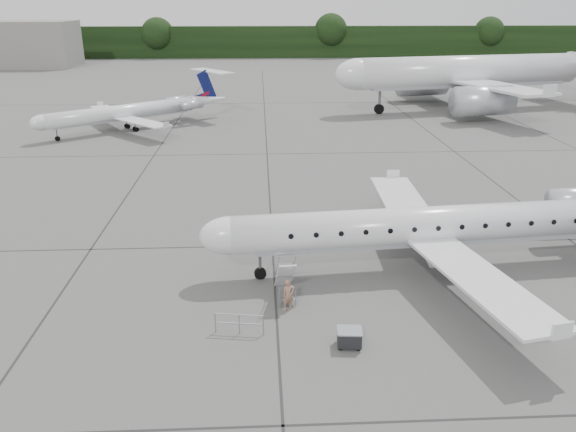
{
  "coord_description": "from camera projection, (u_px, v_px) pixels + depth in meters",
  "views": [
    {
      "loc": [
        -7.61,
        -26.21,
        14.15
      ],
      "look_at": [
        -6.08,
        4.65,
        2.3
      ],
      "focal_mm": 35.0,
      "sensor_mm": 36.0,
      "label": 1
    }
  ],
  "objects": [
    {
      "name": "main_regional_jet",
      "position": [
        435.0,
        207.0,
        30.51
      ],
      "size": [
        30.33,
        23.04,
        7.34
      ],
      "primitive_type": null,
      "rotation": [
        0.0,
        0.0,
        0.09
      ],
      "color": "silver",
      "rests_on": "ground"
    },
    {
      "name": "treeline",
      "position": [
        287.0,
        42.0,
        149.66
      ],
      "size": [
        260.0,
        4.0,
        8.0
      ],
      "primitive_type": "cube",
      "color": "black",
      "rests_on": "ground"
    },
    {
      "name": "airstair",
      "position": [
        285.0,
        277.0,
        28.3
      ],
      "size": [
        1.04,
        2.26,
        2.3
      ],
      "primitive_type": null,
      "rotation": [
        0.0,
        0.0,
        0.09
      ],
      "color": "silver",
      "rests_on": "ground"
    },
    {
      "name": "baggage_cart",
      "position": [
        349.0,
        338.0,
        24.43
      ],
      "size": [
        1.1,
        0.92,
        0.9
      ],
      "primitive_type": null,
      "rotation": [
        0.0,
        0.0,
        -0.09
      ],
      "color": "black",
      "rests_on": "ground"
    },
    {
      "name": "passenger",
      "position": [
        288.0,
        295.0,
        27.28
      ],
      "size": [
        0.68,
        0.57,
        1.59
      ],
      "primitive_type": "imported",
      "rotation": [
        0.0,
        0.0,
        0.38
      ],
      "color": "#92664F",
      "rests_on": "ground"
    },
    {
      "name": "safety_railing",
      "position": [
        239.0,
        324.0,
        25.35
      ],
      "size": [
        2.19,
        0.39,
        1.0
      ],
      "primitive_type": null,
      "rotation": [
        0.0,
        0.0,
        -0.14
      ],
      "color": "gray",
      "rests_on": "ground"
    },
    {
      "name": "ground",
      "position": [
        406.0,
        285.0,
        29.87
      ],
      "size": [
        320.0,
        320.0,
        0.0
      ],
      "primitive_type": "plane",
      "color": "#555553",
      "rests_on": "ground"
    },
    {
      "name": "bg_regional_left",
      "position": [
        122.0,
        105.0,
        64.32
      ],
      "size": [
        28.51,
        27.35,
        6.07
      ],
      "primitive_type": null,
      "rotation": [
        0.0,
        0.0,
        0.66
      ],
      "color": "silver",
      "rests_on": "ground"
    },
    {
      "name": "bg_narrowbody",
      "position": [
        471.0,
        55.0,
        75.64
      ],
      "size": [
        45.61,
        36.61,
        14.62
      ],
      "primitive_type": null,
      "rotation": [
        0.0,
        0.0,
        0.19
      ],
      "color": "silver",
      "rests_on": "ground"
    }
  ]
}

